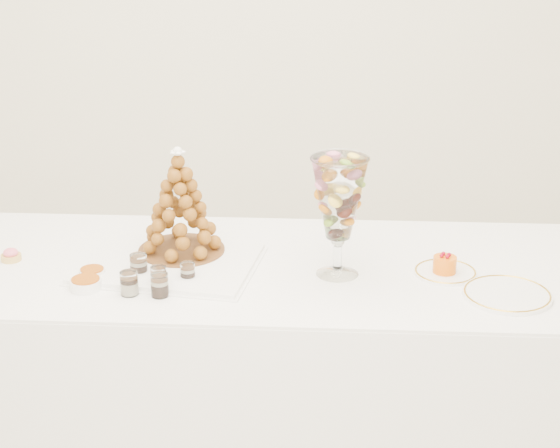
{
  "coord_description": "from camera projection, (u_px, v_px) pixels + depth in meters",
  "views": [
    {
      "loc": [
        0.12,
        -2.61,
        2.03
      ],
      "look_at": [
        0.13,
        0.22,
        0.92
      ],
      "focal_mm": 60.0,
      "sensor_mm": 36.0,
      "label": 1
    }
  ],
  "objects": [
    {
      "name": "ramekin_back",
      "position": [
        92.0,
        273.0,
        2.93
      ],
      "size": [
        0.08,
        0.08,
        0.03
      ],
      "primitive_type": "cylinder",
      "color": "white",
      "rests_on": "buffet_table"
    },
    {
      "name": "verrine_c",
      "position": [
        188.0,
        272.0,
        2.89
      ],
      "size": [
        0.06,
        0.06,
        0.06
      ],
      "primitive_type": "cylinder",
      "rotation": [
        0.0,
        0.0,
        0.23
      ],
      "color": "white",
      "rests_on": "buffet_table"
    },
    {
      "name": "lace_tray",
      "position": [
        168.0,
        264.0,
        3.0
      ],
      "size": [
        0.61,
        0.51,
        0.02
      ],
      "primitive_type": "cube",
      "rotation": [
        0.0,
        0.0,
        -0.21
      ],
      "color": "white",
      "rests_on": "buffet_table"
    },
    {
      "name": "ramekin_front",
      "position": [
        86.0,
        284.0,
        2.85
      ],
      "size": [
        0.1,
        0.1,
        0.03
      ],
      "primitive_type": "cylinder",
      "color": "white",
      "rests_on": "buffet_table"
    },
    {
      "name": "macaron_vase",
      "position": [
        339.0,
        200.0,
        2.86
      ],
      "size": [
        0.17,
        0.17,
        0.38
      ],
      "color": "white",
      "rests_on": "buffet_table"
    },
    {
      "name": "buffet_table",
      "position": [
        272.0,
        374.0,
        3.16
      ],
      "size": [
        2.17,
        0.97,
        0.81
      ],
      "rotation": [
        0.0,
        0.0,
        -0.06
      ],
      "color": "white",
      "rests_on": "ground"
    },
    {
      "name": "cake_plate",
      "position": [
        445.0,
        272.0,
        2.95
      ],
      "size": [
        0.2,
        0.2,
        0.01
      ],
      "primitive_type": "cylinder",
      "color": "white",
      "rests_on": "buffet_table"
    },
    {
      "name": "verrine_b",
      "position": [
        159.0,
        277.0,
        2.85
      ],
      "size": [
        0.06,
        0.06,
        0.07
      ],
      "primitive_type": "cylinder",
      "rotation": [
        0.0,
        0.0,
        -0.22
      ],
      "color": "white",
      "rests_on": "buffet_table"
    },
    {
      "name": "pink_tart",
      "position": [
        11.0,
        255.0,
        3.05
      ],
      "size": [
        0.07,
        0.07,
        0.04
      ],
      "color": "tan",
      "rests_on": "buffet_table"
    },
    {
      "name": "verrine_a",
      "position": [
        139.0,
        265.0,
        2.92
      ],
      "size": [
        0.06,
        0.06,
        0.07
      ],
      "primitive_type": "cylinder",
      "rotation": [
        0.0,
        0.0,
        -0.11
      ],
      "color": "white",
      "rests_on": "buffet_table"
    },
    {
      "name": "mousse_cake",
      "position": [
        445.0,
        264.0,
        2.93
      ],
      "size": [
        0.07,
        0.07,
        0.06
      ],
      "color": "orange",
      "rests_on": "cake_plate"
    },
    {
      "name": "spare_plate",
      "position": [
        507.0,
        295.0,
        2.8
      ],
      "size": [
        0.27,
        0.27,
        0.01
      ],
      "primitive_type": "cylinder",
      "color": "white",
      "rests_on": "buffet_table"
    },
    {
      "name": "verrine_d",
      "position": [
        129.0,
        283.0,
        2.8
      ],
      "size": [
        0.05,
        0.05,
        0.07
      ],
      "primitive_type": "cylinder",
      "rotation": [
        0.0,
        0.0,
        -0.01
      ],
      "color": "white",
      "rests_on": "buffet_table"
    },
    {
      "name": "croquembouche",
      "position": [
        180.0,
        201.0,
        3.02
      ],
      "size": [
        0.29,
        0.29,
        0.35
      ],
      "rotation": [
        0.0,
        0.0,
        -0.27
      ],
      "color": "brown",
      "rests_on": "lace_tray"
    },
    {
      "name": "verrine_e",
      "position": [
        160.0,
        285.0,
        2.79
      ],
      "size": [
        0.06,
        0.06,
        0.07
      ],
      "primitive_type": "cylinder",
      "rotation": [
        0.0,
        0.0,
        0.09
      ],
      "color": "white",
      "rests_on": "buffet_table"
    }
  ]
}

